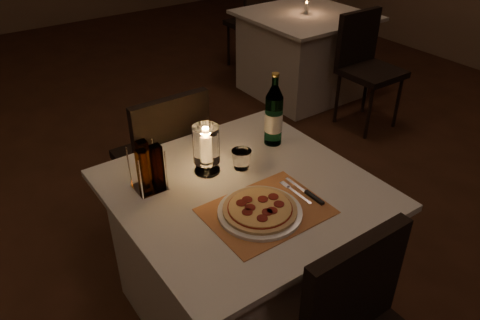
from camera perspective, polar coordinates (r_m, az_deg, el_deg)
floor at (r=2.55m, az=-6.41°, el=-14.93°), size 8.00×10.00×0.02m
main_table at (r=2.15m, az=0.31°, el=-11.22°), size 1.00×1.00×0.74m
chair_far at (r=2.53m, az=-9.09°, el=1.00°), size 0.42×0.42×0.90m
placemat at (r=1.79m, az=3.20°, el=-6.22°), size 0.45×0.34×0.00m
plate at (r=1.77m, az=2.43°, el=-6.35°), size 0.32×0.32×0.01m
pizza at (r=1.76m, az=2.45°, el=-5.94°), size 0.28×0.28×0.02m
fork at (r=1.89m, az=6.52°, el=-3.77°), size 0.02×0.18×0.00m
knife at (r=1.87m, az=8.56°, el=-4.21°), size 0.02×0.22×0.01m
tumbler at (r=2.00m, az=0.19°, el=0.09°), size 0.09×0.09×0.09m
water_bottle at (r=2.15m, az=4.14°, el=5.36°), size 0.08×0.08×0.35m
hurricane_candle at (r=1.94m, az=-4.15°, el=1.72°), size 0.11×0.11×0.22m
cruet_caddy at (r=1.88m, az=-11.09°, el=-1.12°), size 0.12×0.12×0.21m
neighbor_table_right at (r=4.42m, az=7.66°, el=12.69°), size 1.00×1.00×0.74m
neighbor_chair_ra at (r=3.90m, az=14.99°, el=11.88°), size 0.42×0.42×0.90m
neighbor_chair_rb at (r=4.89m, az=2.00°, el=17.05°), size 0.42×0.42×0.90m
neighbor_candle_right at (r=4.30m, az=8.08°, el=17.88°), size 0.03×0.03×0.11m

